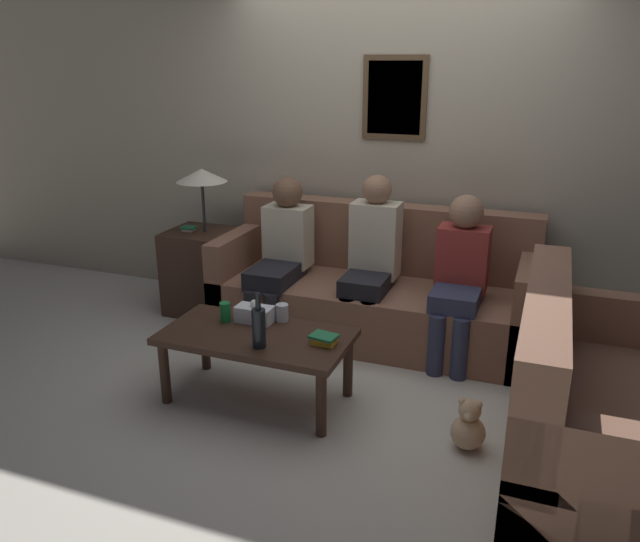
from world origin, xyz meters
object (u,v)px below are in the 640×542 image
object	(u,v)px
couch_main	(374,293)
teddy_bear	(468,427)
coffee_table	(256,343)
person_middle	(371,255)
couch_side	(594,416)
drinking_glass	(282,313)
person_right	(460,272)
person_left	(281,250)
wine_bottle	(259,327)

from	to	relation	value
couch_main	teddy_bear	xyz separation A→B (m)	(0.89, -1.26, -0.19)
coffee_table	person_middle	distance (m)	1.17
couch_side	coffee_table	size ratio (longest dim) A/B	1.43
teddy_bear	drinking_glass	bearing A→B (deg)	166.28
drinking_glass	teddy_bear	bearing A→B (deg)	-13.72
couch_side	person_right	distance (m)	1.38
couch_main	person_middle	distance (m)	0.36
coffee_table	couch_side	bearing A→B (deg)	-1.82
drinking_glass	person_left	world-z (taller)	person_left
person_middle	teddy_bear	world-z (taller)	person_middle
drinking_glass	person_middle	world-z (taller)	person_middle
person_left	drinking_glass	bearing A→B (deg)	-65.71
couch_side	person_left	distance (m)	2.43
person_left	teddy_bear	xyz separation A→B (m)	(1.56, -1.09, -0.50)
person_right	teddy_bear	distance (m)	1.19
wine_bottle	drinking_glass	distance (m)	0.39
person_left	person_middle	world-z (taller)	person_middle
wine_bottle	couch_side	bearing A→B (deg)	3.03
person_middle	person_right	bearing A→B (deg)	-6.30
coffee_table	person_left	bearing A→B (deg)	105.88
wine_bottle	person_middle	xyz separation A→B (m)	(0.29, 1.22, 0.09)
person_right	couch_main	bearing A→B (deg)	162.96
couch_side	coffee_table	world-z (taller)	couch_side
couch_main	person_right	size ratio (longest dim) A/B	2.04
person_right	wine_bottle	bearing A→B (deg)	-129.03
coffee_table	couch_main	bearing A→B (deg)	72.19
couch_side	teddy_bear	size ratio (longest dim) A/B	5.50
couch_main	couch_side	size ratio (longest dim) A/B	1.44
couch_side	person_left	xyz separation A→B (m)	(-2.15, 1.09, 0.30)
couch_main	drinking_glass	world-z (taller)	couch_main
coffee_table	person_left	size ratio (longest dim) A/B	0.98
coffee_table	wine_bottle	xyz separation A→B (m)	(0.10, -0.15, 0.18)
teddy_bear	person_right	bearing A→B (deg)	102.93
couch_main	person_right	distance (m)	0.74
person_left	person_right	size ratio (longest dim) A/B	1.02
coffee_table	person_right	world-z (taller)	person_right
person_middle	teddy_bear	size ratio (longest dim) A/B	4.14
couch_side	person_middle	world-z (taller)	person_middle
couch_main	teddy_bear	world-z (taller)	couch_main
drinking_glass	person_middle	xyz separation A→B (m)	(0.32, 0.84, 0.16)
person_right	teddy_bear	bearing A→B (deg)	-77.07
couch_side	drinking_glass	world-z (taller)	couch_side
couch_side	teddy_bear	bearing A→B (deg)	90.56
couch_side	teddy_bear	world-z (taller)	couch_side
person_middle	person_left	bearing A→B (deg)	-177.16
drinking_glass	couch_side	bearing A→B (deg)	-9.13
person_left	wine_bottle	bearing A→B (deg)	-71.74
couch_side	couch_main	bearing A→B (deg)	49.71
couch_main	person_right	world-z (taller)	person_right
couch_main	couch_side	world-z (taller)	same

